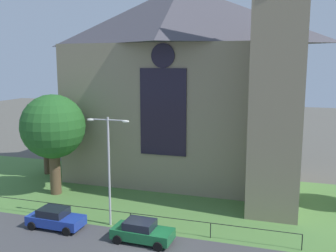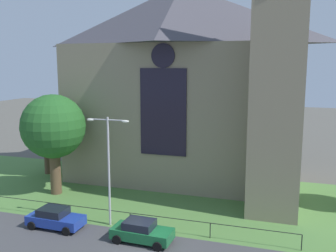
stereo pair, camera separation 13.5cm
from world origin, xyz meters
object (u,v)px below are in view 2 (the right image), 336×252
tree_left_far (46,131)px  parked_car_green (142,231)px  streetlamp_near (109,157)px  tree_left_near (53,127)px  parked_car_blue (55,218)px  church_building (187,81)px

tree_left_far → parked_car_green: 20.53m
parked_car_green → streetlamp_near: bearing=152.5°
tree_left_near → streetlamp_near: 9.48m
tree_left_near → tree_left_far: bearing=130.9°
tree_left_far → parked_car_blue: 15.58m
church_building → parked_car_green: (0.92, -15.35, -9.53)m
tree_left_near → streetlamp_near: tree_left_near is taller
tree_left_near → parked_car_green: (11.32, -6.82, -5.58)m
tree_left_near → streetlamp_near: (8.02, -4.94, -1.07)m
streetlamp_near → parked_car_green: 5.90m
streetlamp_near → parked_car_blue: bearing=-155.2°
tree_left_far → parked_car_green: (15.98, -12.21, -4.10)m
tree_left_far → church_building: bearing=11.8°
church_building → parked_car_green: bearing=-86.6°
tree_left_near → parked_car_blue: 9.70m
tree_left_far → streetlamp_near: bearing=-39.2°
tree_left_far → tree_left_near: size_ratio=0.77×
church_building → streetlamp_near: (-2.37, -13.48, -5.01)m
streetlamp_near → parked_car_blue: 6.06m
streetlamp_near → tree_left_far: bearing=140.8°
church_building → tree_left_far: 16.32m
tree_left_near → church_building: bearing=39.4°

